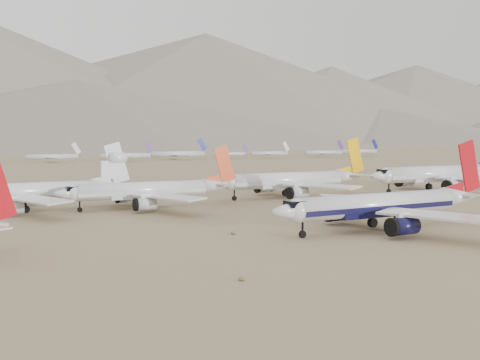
{
  "coord_description": "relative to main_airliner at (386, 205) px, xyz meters",
  "views": [
    {
      "loc": [
        -75.02,
        -73.48,
        18.09
      ],
      "look_at": [
        -10.72,
        49.19,
        7.0
      ],
      "focal_mm": 40.0,
      "sensor_mm": 36.0,
      "label": 1
    }
  ],
  "objects": [
    {
      "name": "ground",
      "position": [
        1.07,
        -5.53,
        -4.86
      ],
      "size": [
        7000.0,
        7000.0,
        0.0
      ],
      "primitive_type": "plane",
      "color": "olive",
      "rests_on": "ground"
    },
    {
      "name": "main_airliner",
      "position": [
        0.0,
        0.0,
        0.0
      ],
      "size": [
        50.05,
        48.89,
        17.66
      ],
      "color": "white",
      "rests_on": "ground"
    },
    {
      "name": "row2_navy_widebody",
      "position": [
        69.82,
        49.67,
        0.8
      ],
      "size": [
        56.93,
        55.67,
        20.25
      ],
      "color": "white",
      "rests_on": "ground"
    },
    {
      "name": "row2_gold_tail",
      "position": [
        15.22,
        56.41,
        0.21
      ],
      "size": [
        50.89,
        49.77,
        18.12
      ],
      "color": "white",
      "rests_on": "ground"
    },
    {
      "name": "row2_orange_tail",
      "position": [
        -31.09,
        52.33,
        -0.34
      ],
      "size": [
        45.16,
        44.18,
        16.11
      ],
      "color": "white",
      "rests_on": "ground"
    },
    {
      "name": "row2_white_trijet",
      "position": [
        -59.24,
        60.54,
        0.04
      ],
      "size": [
        47.77,
        46.68,
        16.93
      ],
      "color": "white",
      "rests_on": "ground"
    },
    {
      "name": "distant_storage_row",
      "position": [
        11.85,
        318.85,
        -0.46
      ],
      "size": [
        576.37,
        61.98,
        15.45
      ],
      "color": "silver",
      "rests_on": "ground"
    },
    {
      "name": "mountain_range",
      "position": [
        71.25,
        1642.48,
        185.46
      ],
      "size": [
        7354.0,
        3024.0,
        470.0
      ],
      "color": "slate",
      "rests_on": "ground"
    },
    {
      "name": "foothills",
      "position": [
        527.75,
        1094.47,
        62.29
      ],
      "size": [
        4637.5,
        1395.0,
        155.0
      ],
      "color": "slate",
      "rests_on": "ground"
    }
  ]
}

